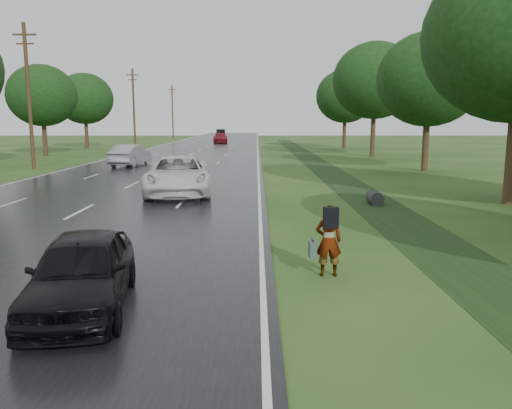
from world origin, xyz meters
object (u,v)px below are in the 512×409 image
at_px(pedestrian, 328,240).
at_px(white_pickup, 178,175).
at_px(silver_sedan, 131,155).
at_px(dark_sedan, 82,271).

relative_size(pedestrian, white_pickup, 0.25).
bearing_deg(pedestrian, silver_sedan, -68.65).
xyz_separation_m(white_pickup, dark_sedan, (0.50, -14.33, -0.18)).
height_order(white_pickup, dark_sedan, white_pickup).
relative_size(white_pickup, silver_sedan, 1.29).
bearing_deg(white_pickup, pedestrian, -73.97).
distance_m(white_pickup, dark_sedan, 14.34).
relative_size(dark_sedan, silver_sedan, 0.83).
bearing_deg(dark_sedan, pedestrian, 15.18).
xyz_separation_m(pedestrian, dark_sedan, (-4.68, -2.06, -0.09)).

